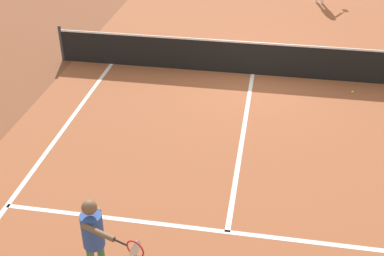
{
  "coord_description": "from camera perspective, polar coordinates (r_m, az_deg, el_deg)",
  "views": [
    {
      "loc": [
        0.5,
        -12.9,
        6.16
      ],
      "look_at": [
        -0.92,
        -4.7,
        1.0
      ],
      "focal_mm": 47.18,
      "sensor_mm": 36.0,
      "label": 1
    }
  ],
  "objects": [
    {
      "name": "line_sideline_left",
      "position": [
        10.37,
        -19.04,
        -6.68
      ],
      "size": [
        0.1,
        11.89,
        0.01
      ],
      "primitive_type": "cube",
      "color": "white",
      "rests_on": "ground_plane"
    },
    {
      "name": "court_surface_inbounds",
      "position": [
        14.31,
        6.87,
        6.06
      ],
      "size": [
        10.62,
        24.4,
        0.0
      ],
      "primitive_type": "cube",
      "color": "#9E5433",
      "rests_on": "ground_plane"
    },
    {
      "name": "player_near",
      "position": [
        7.57,
        -10.98,
        -11.79
      ],
      "size": [
        1.08,
        0.79,
        1.63
      ],
      "color": "#3F7247",
      "rests_on": "ground_plane"
    },
    {
      "name": "tennis_ball_near_net",
      "position": [
        13.83,
        17.69,
        3.9
      ],
      "size": [
        0.07,
        0.07,
        0.07
      ],
      "primitive_type": "sphere",
      "color": "#CCE033",
      "rests_on": "ground_plane"
    },
    {
      "name": "ground_plane",
      "position": [
        14.31,
        6.87,
        6.05
      ],
      "size": [
        60.0,
        60.0,
        0.0
      ],
      "primitive_type": "plane",
      "color": "brown"
    },
    {
      "name": "net",
      "position": [
        14.1,
        6.99,
        7.86
      ],
      "size": [
        11.26,
        0.09,
        1.07
      ],
      "color": "#33383D",
      "rests_on": "ground_plane"
    },
    {
      "name": "line_center_service",
      "position": [
        11.5,
        5.78,
        -0.74
      ],
      "size": [
        0.1,
        6.4,
        0.01
      ],
      "primitive_type": "cube",
      "color": "white",
      "rests_on": "ground_plane"
    },
    {
      "name": "line_service_near",
      "position": [
        8.97,
        4.01,
        -11.65
      ],
      "size": [
        8.22,
        0.1,
        0.01
      ],
      "primitive_type": "cube",
      "color": "white",
      "rests_on": "ground_plane"
    }
  ]
}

